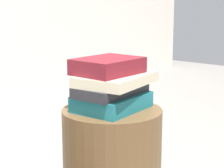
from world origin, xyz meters
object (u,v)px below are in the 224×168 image
book_cream (116,79)px  book_maroon (108,66)px  book_charcoal (112,90)px  book_teal (112,102)px

book_cream → book_maroon: size_ratio=1.26×
book_cream → book_maroon: book_maroon is taller
book_charcoal → book_maroon: size_ratio=1.19×
book_teal → book_cream: (0.01, -0.01, 0.08)m
book_charcoal → book_cream: bearing=-26.2°
book_charcoal → book_maroon: 0.08m
book_charcoal → book_cream: book_cream is taller
book_cream → book_maroon: (-0.02, 0.02, 0.05)m
book_teal → book_maroon: bearing=124.6°
book_charcoal → book_maroon: (-0.00, 0.01, 0.08)m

